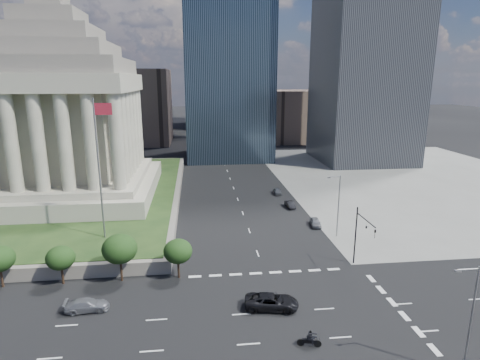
{
  "coord_description": "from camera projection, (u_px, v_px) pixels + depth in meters",
  "views": [
    {
      "loc": [
        -8.49,
        -32.61,
        24.27
      ],
      "look_at": [
        -3.06,
        15.58,
        12.09
      ],
      "focal_mm": 30.0,
      "sensor_mm": 36.0,
      "label": 1
    }
  ],
  "objects": [
    {
      "name": "flagpole",
      "position": [
        100.0,
        162.0,
        55.82
      ],
      "size": [
        2.52,
        0.24,
        20.0
      ],
      "color": "slate",
      "rests_on": "plaza_lawn"
    },
    {
      "name": "building_filler_nw",
      "position": [
        139.0,
        107.0,
        156.88
      ],
      "size": [
        24.0,
        30.0,
        28.0
      ],
      "primitive_type": "cube",
      "color": "brown",
      "rests_on": "ground"
    },
    {
      "name": "plaza_terrace",
      "position": [
        16.0,
        198.0,
        81.34
      ],
      "size": [
        66.0,
        70.0,
        1.8
      ],
      "primitive_type": "cube",
      "color": "slate",
      "rests_on": "ground"
    },
    {
      "name": "motorcycle_lead",
      "position": [
        309.0,
        338.0,
        37.3
      ],
      "size": [
        2.38,
        1.13,
        1.71
      ],
      "primitive_type": null,
      "rotation": [
        0.0,
        0.0,
        -0.23
      ],
      "color": "black",
      "rests_on": "ground"
    },
    {
      "name": "midrise_glass",
      "position": [
        227.0,
        60.0,
        122.73
      ],
      "size": [
        26.0,
        26.0,
        60.0
      ],
      "primitive_type": "cube",
      "color": "black",
      "rests_on": "ground"
    },
    {
      "name": "parked_sedan_mid",
      "position": [
        290.0,
        205.0,
        77.97
      ],
      "size": [
        3.77,
        1.53,
        1.22
      ],
      "primitive_type": "imported",
      "rotation": [
        0.0,
        0.0,
        0.07
      ],
      "color": "black",
      "rests_on": "ground"
    },
    {
      "name": "street_lamp_north",
      "position": [
        338.0,
        202.0,
        62.42
      ],
      "size": [
        2.13,
        0.22,
        10.0
      ],
      "color": "slate",
      "rests_on": "ground"
    },
    {
      "name": "ground",
      "position": [
        221.0,
        154.0,
        134.64
      ],
      "size": [
        500.0,
        500.0,
        0.0
      ],
      "primitive_type": "plane",
      "color": "black",
      "rests_on": "ground"
    },
    {
      "name": "sidewalk_ne",
      "position": [
        413.0,
        178.0,
        101.08
      ],
      "size": [
        68.0,
        90.0,
        0.03
      ],
      "primitive_type": "cube",
      "color": "slate",
      "rests_on": "ground"
    },
    {
      "name": "war_memorial",
      "position": [
        58.0,
        95.0,
        75.61
      ],
      "size": [
        34.0,
        34.0,
        39.0
      ],
      "primitive_type": null,
      "color": "gray",
      "rests_on": "plaza_lawn"
    },
    {
      "name": "plaza_lawn",
      "position": [
        15.0,
        194.0,
        81.11
      ],
      "size": [
        64.0,
        68.0,
        0.1
      ],
      "primitive_type": "cube",
      "color": "#1C3415",
      "rests_on": "plaza_terrace"
    },
    {
      "name": "parked_sedan_near",
      "position": [
        316.0,
        222.0,
        68.15
      ],
      "size": [
        2.1,
        4.15,
        1.35
      ],
      "primitive_type": "imported",
      "rotation": [
        0.0,
        0.0,
        -0.13
      ],
      "color": "gray",
      "rests_on": "ground"
    },
    {
      "name": "pickup_truck",
      "position": [
        272.0,
        302.0,
        43.55
      ],
      "size": [
        3.68,
        6.24,
        1.63
      ],
      "primitive_type": "imported",
      "rotation": [
        0.0,
        0.0,
        1.4
      ],
      "color": "black",
      "rests_on": "ground"
    },
    {
      "name": "street_lamp_south",
      "position": [
        470.0,
        315.0,
        32.54
      ],
      "size": [
        2.13,
        0.22,
        10.0
      ],
      "color": "slate",
      "rests_on": "ground"
    },
    {
      "name": "suv_grey",
      "position": [
        87.0,
        305.0,
        43.14
      ],
      "size": [
        4.76,
        2.21,
        1.35
      ],
      "primitive_type": "imported",
      "rotation": [
        0.0,
        0.0,
        1.64
      ],
      "color": "slate",
      "rests_on": "ground"
    },
    {
      "name": "building_filler_ne",
      "position": [
        294.0,
        115.0,
        164.59
      ],
      "size": [
        20.0,
        30.0,
        20.0
      ],
      "primitive_type": "cube",
      "color": "brown",
      "rests_on": "ground"
    },
    {
      "name": "parked_sedan_far",
      "position": [
        277.0,
        191.0,
        87.19
      ],
      "size": [
        1.69,
        3.84,
        1.29
      ],
      "primitive_type": "imported",
      "rotation": [
        0.0,
        0.0,
        -0.05
      ],
      "color": "#55595C",
      "rests_on": "ground"
    },
    {
      "name": "traffic_signal_ne",
      "position": [
        362.0,
        232.0,
        51.54
      ],
      "size": [
        0.3,
        5.74,
        8.0
      ],
      "color": "black",
      "rests_on": "ground"
    }
  ]
}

